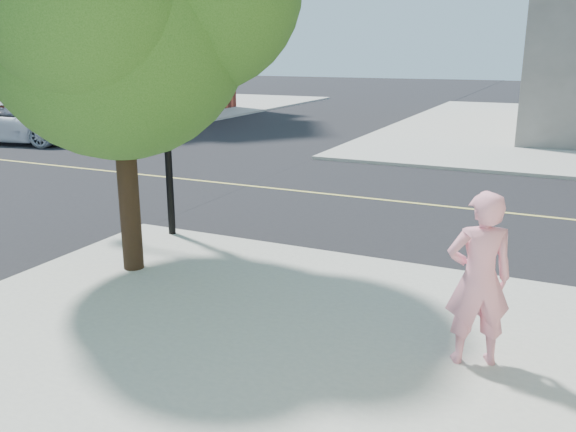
% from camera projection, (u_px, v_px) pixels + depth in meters
% --- Properties ---
extents(ground, '(140.00, 140.00, 0.00)m').
position_uv_depth(ground, '(184.00, 235.00, 11.95)').
color(ground, black).
rests_on(ground, ground).
extents(road_ew, '(140.00, 9.00, 0.01)m').
position_uv_depth(road_ew, '(281.00, 189.00, 15.88)').
color(road_ew, black).
rests_on(road_ew, ground).
extents(sidewalk_nw, '(26.00, 25.00, 0.12)m').
position_uv_depth(sidewalk_nw, '(81.00, 105.00, 40.07)').
color(sidewalk_nw, '#AAAA9E').
rests_on(sidewalk_nw, ground).
extents(man_on_phone, '(0.86, 0.73, 2.01)m').
position_uv_depth(man_on_phone, '(479.00, 279.00, 6.62)').
color(man_on_phone, pink).
rests_on(man_on_phone, sidewalk_se).
extents(signal_pole, '(4.23, 0.48, 4.79)m').
position_uv_depth(signal_pole, '(62.00, 25.00, 11.59)').
color(signal_pole, black).
rests_on(signal_pole, sidewalk_se).
extents(car_a, '(6.25, 3.79, 1.62)m').
position_uv_depth(car_a, '(22.00, 122.00, 23.88)').
color(car_a, white).
rests_on(car_a, ground).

